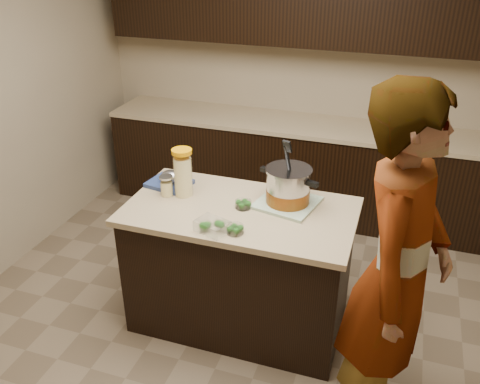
% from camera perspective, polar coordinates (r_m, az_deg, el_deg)
% --- Properties ---
extents(ground_plane, '(4.00, 4.00, 0.00)m').
position_cam_1_polar(ground_plane, '(3.75, 0.00, -13.95)').
color(ground_plane, brown).
rests_on(ground_plane, ground).
extents(room_shell, '(4.04, 4.04, 2.72)m').
position_cam_1_polar(room_shell, '(2.91, 0.00, 12.21)').
color(room_shell, tan).
rests_on(room_shell, ground).
extents(back_cabinets, '(3.60, 0.63, 2.33)m').
position_cam_1_polar(back_cabinets, '(4.75, 6.76, 8.38)').
color(back_cabinets, black).
rests_on(back_cabinets, ground).
extents(island, '(1.46, 0.81, 0.90)m').
position_cam_1_polar(island, '(3.47, 0.00, -8.35)').
color(island, black).
rests_on(island, ground).
extents(dish_towel, '(0.43, 0.43, 0.02)m').
position_cam_1_polar(dish_towel, '(3.29, 5.34, -1.22)').
color(dish_towel, '#618E5F').
rests_on(dish_towel, island).
extents(stock_pot, '(0.40, 0.37, 0.42)m').
position_cam_1_polar(stock_pot, '(3.24, 5.42, 0.46)').
color(stock_pot, '#B7B7BC').
rests_on(stock_pot, dish_towel).
extents(lemonade_pitcher, '(0.17, 0.17, 0.32)m').
position_cam_1_polar(lemonade_pitcher, '(3.35, -6.42, 1.98)').
color(lemonade_pitcher, '#ECD990').
rests_on(lemonade_pitcher, island).
extents(mason_jar, '(0.09, 0.09, 0.15)m').
position_cam_1_polar(mason_jar, '(3.39, -8.25, 0.65)').
color(mason_jar, '#ECD990').
rests_on(mason_jar, island).
extents(broccoli_tub_left, '(0.13, 0.13, 0.05)m').
position_cam_1_polar(broccoli_tub_left, '(3.23, 0.37, -1.42)').
color(broccoli_tub_left, silver).
rests_on(broccoli_tub_left, island).
extents(broccoli_tub_right, '(0.12, 0.12, 0.05)m').
position_cam_1_polar(broccoli_tub_right, '(2.97, -0.55, -4.25)').
color(broccoli_tub_right, silver).
rests_on(broccoli_tub_right, island).
extents(broccoli_tub_rect, '(0.22, 0.19, 0.07)m').
position_cam_1_polar(broccoli_tub_rect, '(2.98, -3.13, -3.91)').
color(broccoli_tub_rect, silver).
rests_on(broccoli_tub_rect, island).
extents(blue_tray, '(0.31, 0.27, 0.11)m').
position_cam_1_polar(blue_tray, '(3.53, -7.85, 1.27)').
color(blue_tray, navy).
rests_on(blue_tray, island).
extents(person, '(0.61, 0.80, 1.96)m').
position_cam_1_polar(person, '(2.61, 17.15, -9.06)').
color(person, gray).
rests_on(person, ground).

